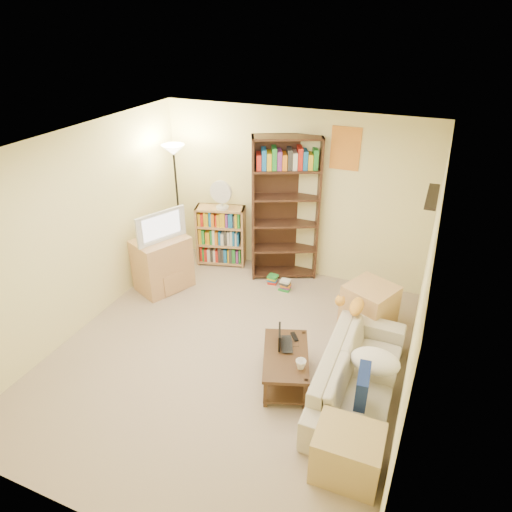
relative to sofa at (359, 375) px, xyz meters
name	(u,v)px	position (x,y,z in m)	size (l,w,h in m)	color
room	(225,233)	(-1.55, 0.06, 1.34)	(4.50, 4.54, 2.52)	tan
sofa	(359,375)	(0.00, 0.00, 0.00)	(0.75, 1.91, 0.56)	beige
navy_pillow	(362,386)	(0.09, -0.41, 0.25)	(0.37, 0.11, 0.33)	navy
cream_blanket	(375,361)	(0.14, 0.05, 0.20)	(0.51, 0.37, 0.22)	white
tabby_cat	(354,305)	(-0.24, 0.73, 0.35)	(0.43, 0.16, 0.15)	gold
coffee_table	(286,364)	(-0.78, -0.10, -0.04)	(0.74, 0.98, 0.39)	#432D1A
laptop	(291,345)	(-0.78, 0.05, 0.12)	(0.30, 0.36, 0.02)	black
laptop_screen	(280,337)	(-0.90, 0.01, 0.22)	(0.01, 0.29, 0.19)	white
mug	(301,364)	(-0.57, -0.25, 0.16)	(0.12, 0.12, 0.10)	white
tv_remote	(295,337)	(-0.78, 0.21, 0.12)	(0.05, 0.15, 0.02)	black
tv_stand	(163,264)	(-3.10, 1.07, 0.12)	(0.53, 0.74, 0.80)	tan
television	(158,225)	(-3.10, 1.07, 0.74)	(0.41, 0.74, 0.44)	black
tall_bookshelf	(285,206)	(-1.59, 2.10, 0.86)	(1.02, 0.70, 2.16)	#422519
short_bookshelf	(221,236)	(-2.64, 2.07, 0.21)	(0.81, 0.49, 0.97)	tan
desk_fan	(221,195)	(-2.58, 2.02, 0.93)	(0.35, 0.19, 0.45)	silver
floor_lamp	(175,172)	(-3.18, 1.74, 1.29)	(0.33, 0.33, 1.97)	black
side_table	(369,308)	(-0.12, 1.23, 0.04)	(0.55, 0.55, 0.63)	tan
end_cabinet	(348,453)	(0.10, -0.97, -0.04)	(0.58, 0.48, 0.48)	tan
book_stacks	(279,282)	(-1.51, 1.72, -0.20)	(0.40, 0.23, 0.17)	red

